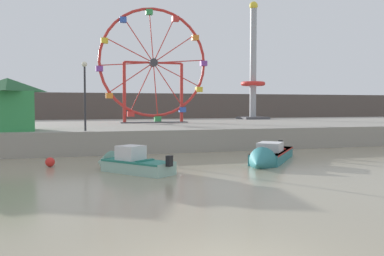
{
  "coord_description": "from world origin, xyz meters",
  "views": [
    {
      "loc": [
        -2.47,
        -6.27,
        2.89
      ],
      "look_at": [
        3.35,
        12.88,
        1.78
      ],
      "focal_mm": 38.77,
      "sensor_mm": 36.0,
      "label": 1
    }
  ],
  "objects_px": {
    "motorboat_seafoam": "(127,163)",
    "mooring_buoy_orange": "(50,162)",
    "ferris_wheel_red_frame": "(153,65)",
    "promenade_lamp_near": "(85,86)",
    "carnival_booth_green_kiosk": "(8,103)",
    "motorboat_teal_painted": "(268,156)",
    "drop_tower_steel_tower": "(253,75)"
  },
  "relations": [
    {
      "from": "motorboat_seafoam",
      "to": "promenade_lamp_near",
      "type": "xyz_separation_m",
      "value": [
        -1.45,
        6.95,
        3.64
      ]
    },
    {
      "from": "drop_tower_steel_tower",
      "to": "ferris_wheel_red_frame",
      "type": "bearing_deg",
      "value": -153.19
    },
    {
      "from": "drop_tower_steel_tower",
      "to": "promenade_lamp_near",
      "type": "distance_m",
      "value": 24.64
    },
    {
      "from": "motorboat_seafoam",
      "to": "drop_tower_steel_tower",
      "type": "relative_size",
      "value": 0.32
    },
    {
      "from": "drop_tower_steel_tower",
      "to": "mooring_buoy_orange",
      "type": "distance_m",
      "value": 29.56
    },
    {
      "from": "motorboat_seafoam",
      "to": "mooring_buoy_orange",
      "type": "height_order",
      "value": "motorboat_seafoam"
    },
    {
      "from": "motorboat_seafoam",
      "to": "drop_tower_steel_tower",
      "type": "height_order",
      "value": "drop_tower_steel_tower"
    },
    {
      "from": "carnival_booth_green_kiosk",
      "to": "promenade_lamp_near",
      "type": "distance_m",
      "value": 4.74
    },
    {
      "from": "motorboat_seafoam",
      "to": "mooring_buoy_orange",
      "type": "xyz_separation_m",
      "value": [
        -3.27,
        2.47,
        -0.15
      ]
    },
    {
      "from": "ferris_wheel_red_frame",
      "to": "mooring_buoy_orange",
      "type": "xyz_separation_m",
      "value": [
        -7.94,
        -14.58,
        -6.07
      ]
    },
    {
      "from": "motorboat_seafoam",
      "to": "ferris_wheel_red_frame",
      "type": "xyz_separation_m",
      "value": [
        4.68,
        17.05,
        5.93
      ]
    },
    {
      "from": "ferris_wheel_red_frame",
      "to": "promenade_lamp_near",
      "type": "distance_m",
      "value": 12.03
    },
    {
      "from": "motorboat_teal_painted",
      "to": "promenade_lamp_near",
      "type": "bearing_deg",
      "value": -87.83
    },
    {
      "from": "motorboat_seafoam",
      "to": "ferris_wheel_red_frame",
      "type": "distance_m",
      "value": 18.65
    },
    {
      "from": "drop_tower_steel_tower",
      "to": "promenade_lamp_near",
      "type": "bearing_deg",
      "value": -138.44
    },
    {
      "from": "motorboat_seafoam",
      "to": "motorboat_teal_painted",
      "type": "height_order",
      "value": "motorboat_seafoam"
    },
    {
      "from": "motorboat_teal_painted",
      "to": "carnival_booth_green_kiosk",
      "type": "height_order",
      "value": "carnival_booth_green_kiosk"
    },
    {
      "from": "motorboat_teal_painted",
      "to": "promenade_lamp_near",
      "type": "relative_size",
      "value": 1.38
    },
    {
      "from": "motorboat_teal_painted",
      "to": "carnival_booth_green_kiosk",
      "type": "relative_size",
      "value": 1.51
    },
    {
      "from": "drop_tower_steel_tower",
      "to": "carnival_booth_green_kiosk",
      "type": "bearing_deg",
      "value": -147.16
    },
    {
      "from": "motorboat_teal_painted",
      "to": "ferris_wheel_red_frame",
      "type": "xyz_separation_m",
      "value": [
        -2.44,
        16.45,
        5.96
      ]
    },
    {
      "from": "motorboat_teal_painted",
      "to": "mooring_buoy_orange",
      "type": "xyz_separation_m",
      "value": [
        -10.38,
        1.87,
        -0.12
      ]
    },
    {
      "from": "drop_tower_steel_tower",
      "to": "carnival_booth_green_kiosk",
      "type": "height_order",
      "value": "drop_tower_steel_tower"
    },
    {
      "from": "ferris_wheel_red_frame",
      "to": "drop_tower_steel_tower",
      "type": "bearing_deg",
      "value": 26.81
    },
    {
      "from": "ferris_wheel_red_frame",
      "to": "promenade_lamp_near",
      "type": "bearing_deg",
      "value": -121.25
    },
    {
      "from": "motorboat_seafoam",
      "to": "carnival_booth_green_kiosk",
      "type": "height_order",
      "value": "carnival_booth_green_kiosk"
    },
    {
      "from": "motorboat_seafoam",
      "to": "promenade_lamp_near",
      "type": "bearing_deg",
      "value": -25.8
    },
    {
      "from": "promenade_lamp_near",
      "to": "mooring_buoy_orange",
      "type": "relative_size",
      "value": 9.18
    },
    {
      "from": "motorboat_seafoam",
      "to": "carnival_booth_green_kiosk",
      "type": "xyz_separation_m",
      "value": [
        -5.79,
        8.58,
        2.63
      ]
    },
    {
      "from": "carnival_booth_green_kiosk",
      "to": "mooring_buoy_orange",
      "type": "relative_size",
      "value": 8.35
    },
    {
      "from": "motorboat_teal_painted",
      "to": "mooring_buoy_orange",
      "type": "height_order",
      "value": "motorboat_teal_painted"
    },
    {
      "from": "promenade_lamp_near",
      "to": "mooring_buoy_orange",
      "type": "height_order",
      "value": "promenade_lamp_near"
    }
  ]
}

